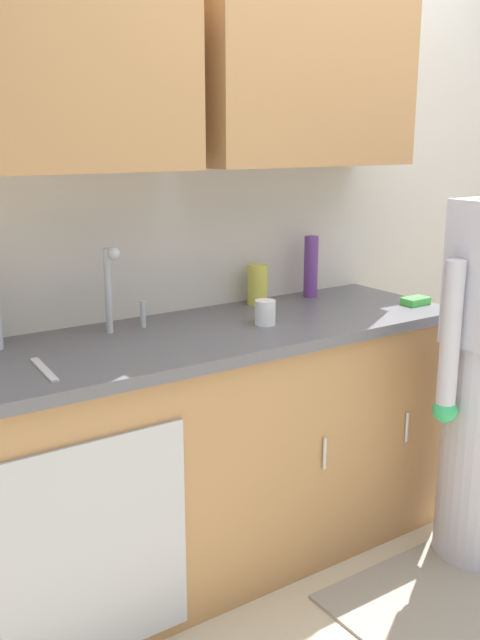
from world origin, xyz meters
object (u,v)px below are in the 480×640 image
object	(u,v)px
sink	(138,345)
bottle_water_tall	(311,267)
cup_by_sink	(265,312)
sponge	(415,301)
bottle_cleaner_spray	(258,284)
knife_on_counter	(44,369)

from	to	relation	value
sink	bottle_water_tall	world-z (taller)	sink
cup_by_sink	sponge	bearing A→B (deg)	-7.34
bottle_water_tall	bottle_cleaner_spray	size ratio (longest dim) A/B	1.59
bottle_cleaner_spray	sponge	bearing A→B (deg)	-35.17
cup_by_sink	sponge	world-z (taller)	cup_by_sink
knife_on_counter	sponge	xyz separation A→B (m)	(1.55, -0.03, 0.01)
sponge	sink	bearing A→B (deg)	172.20
sink	sponge	world-z (taller)	sink
bottle_cleaner_spray	sponge	world-z (taller)	bottle_cleaner_spray
bottle_water_tall	sponge	distance (m)	0.46
sink	bottle_water_tall	distance (m)	0.95
sink	bottle_water_tall	size ratio (longest dim) A/B	1.91
bottle_cleaner_spray	sponge	distance (m)	0.65
bottle_water_tall	knife_on_counter	bearing A→B (deg)	-165.69
bottle_cleaner_spray	knife_on_counter	world-z (taller)	bottle_cleaner_spray
bottle_water_tall	bottle_cleaner_spray	bearing A→B (deg)	177.02
bottle_cleaner_spray	cup_by_sink	distance (m)	0.33
knife_on_counter	bottle_cleaner_spray	bearing A→B (deg)	-67.17
bottle_cleaner_spray	cup_by_sink	size ratio (longest dim) A/B	1.81
sink	bottle_cleaner_spray	distance (m)	0.69
bottle_water_tall	knife_on_counter	world-z (taller)	bottle_water_tall
cup_by_sink	knife_on_counter	bearing A→B (deg)	-176.04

